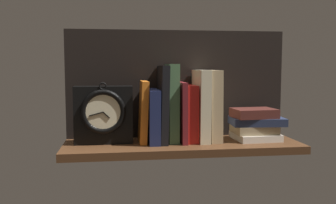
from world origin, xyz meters
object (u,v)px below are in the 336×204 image
object	(u,v)px
book_navy_bierce	(153,116)
book_green_romantic	(172,103)
book_black_skeptic	(163,104)
book_red_requiem	(189,113)
book_tan_shortstories	(212,105)
book_cream_twain	(201,105)
framed_clock	(104,114)
book_maroon_dawkins	(180,112)
book_stack_side	(255,125)
book_orange_pandolfini	(143,112)

from	to	relation	value
book_navy_bierce	book_green_romantic	bearing A→B (deg)	0.00
book_black_skeptic	book_red_requiem	size ratio (longest dim) A/B	1.34
book_black_skeptic	book_tan_shortstories	xyz separation A→B (cm)	(16.97, 0.00, -0.75)
book_cream_twain	framed_clock	bearing A→B (deg)	-178.22
book_navy_bierce	framed_clock	xyz separation A→B (cm)	(-16.16, -1.01, 0.89)
book_maroon_dawkins	framed_clock	bearing A→B (deg)	-177.72
book_black_skeptic	book_stack_side	bearing A→B (deg)	-2.55
book_red_requiem	book_black_skeptic	bearing A→B (deg)	180.00
book_orange_pandolfini	book_cream_twain	xyz separation A→B (cm)	(19.47, 0.00, 1.80)
book_maroon_dawkins	book_tan_shortstories	world-z (taller)	book_tan_shortstories
book_navy_bierce	book_maroon_dawkins	distance (cm)	9.33
framed_clock	book_navy_bierce	bearing A→B (deg)	3.57
book_green_romantic	book_red_requiem	size ratio (longest dim) A/B	1.37
book_navy_bierce	book_cream_twain	size ratio (longest dim) A/B	0.73
book_navy_bierce	book_orange_pandolfini	bearing A→B (deg)	180.00
framed_clock	book_orange_pandolfini	bearing A→B (deg)	4.45
book_black_skeptic	book_maroon_dawkins	xyz separation A→B (cm)	(6.01, 0.00, -2.69)
book_orange_pandolfini	book_green_romantic	xyz separation A→B (cm)	(9.58, 0.00, 2.78)
book_maroon_dawkins	book_tan_shortstories	xyz separation A→B (cm)	(10.96, 0.00, 1.94)
book_red_requiem	book_cream_twain	size ratio (longest dim) A/B	0.79
book_orange_pandolfini	book_stack_side	size ratio (longest dim) A/B	1.09
book_orange_pandolfini	framed_clock	distance (cm)	13.03
book_black_skeptic	book_tan_shortstories	world-z (taller)	book_black_skeptic
book_red_requiem	framed_clock	world-z (taller)	framed_clock
book_cream_twain	book_tan_shortstories	distance (cm)	3.92
book_black_skeptic	book_green_romantic	distance (cm)	3.18
book_navy_bierce	book_stack_side	world-z (taller)	book_navy_bierce
book_maroon_dawkins	book_navy_bierce	bearing A→B (deg)	180.00
book_green_romantic	book_tan_shortstories	world-z (taller)	book_green_romantic
book_green_romantic	book_maroon_dawkins	bearing A→B (deg)	0.00
book_stack_side	book_navy_bierce	bearing A→B (deg)	177.69
book_tan_shortstories	framed_clock	xyz separation A→B (cm)	(-36.37, -1.01, -2.26)
book_red_requiem	book_tan_shortstories	size ratio (longest dim) A/B	0.79
framed_clock	book_stack_side	world-z (taller)	framed_clock
book_orange_pandolfini	book_maroon_dawkins	xyz separation A→B (cm)	(12.42, 0.00, -0.19)
book_stack_side	book_black_skeptic	bearing A→B (deg)	177.45
book_orange_pandolfini	book_maroon_dawkins	world-z (taller)	book_orange_pandolfini
framed_clock	book_black_skeptic	bearing A→B (deg)	2.98
book_orange_pandolfini	book_black_skeptic	world-z (taller)	book_black_skeptic
book_navy_bierce	framed_clock	distance (cm)	16.21
book_orange_pandolfini	book_green_romantic	bearing A→B (deg)	0.00
book_black_skeptic	book_maroon_dawkins	distance (cm)	6.58
book_green_romantic	book_maroon_dawkins	world-z (taller)	book_green_romantic
book_black_skeptic	book_cream_twain	bearing A→B (deg)	0.00
book_cream_twain	framed_clock	distance (cm)	32.55
book_cream_twain	book_navy_bierce	bearing A→B (deg)	180.00
book_tan_shortstories	framed_clock	world-z (taller)	book_tan_shortstories
book_navy_bierce	book_tan_shortstories	size ratio (longest dim) A/B	0.73
book_red_requiem	framed_clock	bearing A→B (deg)	-177.97
book_maroon_dawkins	book_stack_side	bearing A→B (deg)	-3.14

